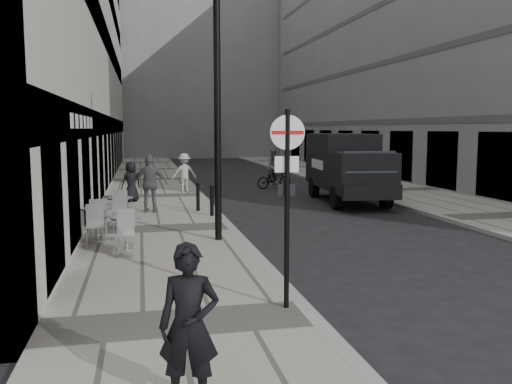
% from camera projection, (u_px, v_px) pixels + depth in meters
% --- Properties ---
extents(sidewalk, '(4.00, 60.00, 0.12)m').
position_uv_depth(sidewalk, '(153.00, 197.00, 22.76)').
color(sidewalk, gray).
rests_on(sidewalk, ground).
extents(far_sidewalk, '(4.00, 60.00, 0.12)m').
position_uv_depth(far_sidewalk, '(395.00, 191.00, 25.04)').
color(far_sidewalk, gray).
rests_on(far_sidewalk, ground).
extents(building_left, '(4.00, 45.00, 18.00)m').
position_uv_depth(building_left, '(66.00, 7.00, 27.20)').
color(building_left, '#B7B4A7').
rests_on(building_left, ground).
extents(building_right, '(6.00, 45.00, 20.00)m').
position_uv_depth(building_right, '(429.00, 5.00, 31.23)').
color(building_right, gray).
rests_on(building_right, ground).
extents(building_far, '(24.00, 16.00, 22.00)m').
position_uv_depth(building_far, '(175.00, 54.00, 59.12)').
color(building_far, gray).
rests_on(building_far, ground).
extents(walking_man, '(0.68, 0.52, 1.68)m').
position_uv_depth(walking_man, '(189.00, 326.00, 5.41)').
color(walking_man, black).
rests_on(walking_man, sidewalk).
extents(sign_post, '(0.53, 0.13, 3.10)m').
position_uv_depth(sign_post, '(287.00, 182.00, 8.31)').
color(sign_post, black).
rests_on(sign_post, sidewalk).
extents(lamppost, '(0.30, 0.30, 6.67)m').
position_uv_depth(lamppost, '(217.00, 91.00, 13.32)').
color(lamppost, black).
rests_on(lamppost, sidewalk).
extents(bollard_near, '(0.12, 0.12, 0.92)m').
position_uv_depth(bollard_near, '(198.00, 197.00, 18.51)').
color(bollard_near, black).
rests_on(bollard_near, sidewalk).
extents(bollard_far, '(0.12, 0.12, 0.94)m').
position_uv_depth(bollard_far, '(212.00, 201.00, 17.45)').
color(bollard_far, black).
rests_on(bollard_far, sidewalk).
extents(panel_van, '(2.63, 5.93, 2.71)m').
position_uv_depth(panel_van, '(346.00, 164.00, 21.58)').
color(panel_van, black).
rests_on(panel_van, ground).
extents(cyclist, '(1.89, 1.03, 1.94)m').
position_uv_depth(cyclist, '(274.00, 173.00, 26.40)').
color(cyclist, black).
rests_on(cyclist, ground).
extents(pedestrian_a, '(1.18, 0.61, 1.93)m').
position_uv_depth(pedestrian_a, '(150.00, 184.00, 18.15)').
color(pedestrian_a, '#535357').
rests_on(pedestrian_a, sidewalk).
extents(pedestrian_b, '(1.15, 0.72, 1.70)m').
position_uv_depth(pedestrian_b, '(184.00, 173.00, 24.10)').
color(pedestrian_b, '#AEAAA0').
rests_on(pedestrian_b, sidewalk).
extents(pedestrian_c, '(0.89, 0.74, 1.55)m').
position_uv_depth(pedestrian_c, '(131.00, 182.00, 20.76)').
color(pedestrian_c, black).
rests_on(pedestrian_c, sidewalk).
extents(cafe_table_near, '(0.77, 1.73, 0.99)m').
position_uv_depth(cafe_table_near, '(97.00, 221.00, 13.53)').
color(cafe_table_near, '#AEAFB1').
rests_on(cafe_table_near, sidewalk).
extents(cafe_table_mid, '(0.70, 1.58, 0.90)m').
position_uv_depth(cafe_table_mid, '(126.00, 230.00, 12.54)').
color(cafe_table_mid, '#B7B7BA').
rests_on(cafe_table_mid, sidewalk).
extents(cafe_table_far, '(0.74, 1.68, 0.96)m').
position_uv_depth(cafe_table_far, '(120.00, 209.00, 15.76)').
color(cafe_table_far, '#A3A3A5').
rests_on(cafe_table_far, sidewalk).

